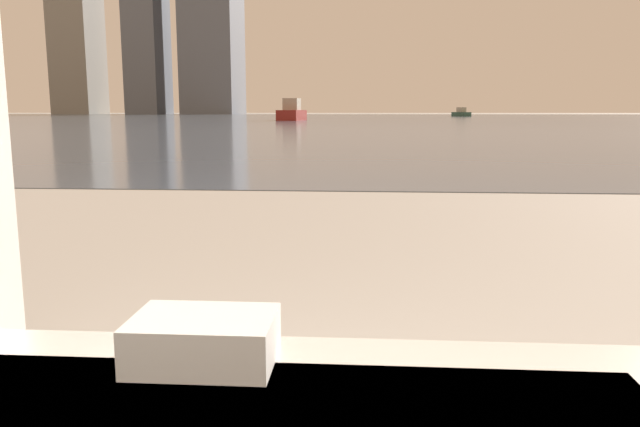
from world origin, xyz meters
TOP-DOWN VIEW (x-y plane):
  - towel_stack at (-0.03, 0.94)m, footprint 0.23×0.17m
  - harbor_water at (0.00, 62.00)m, footprint 180.00×110.00m
  - harbor_boat_1 at (-5.87, 52.01)m, footprint 2.05×4.93m
  - harbor_boat_2 at (12.65, 83.10)m, footprint 2.22×3.27m

SIDE VIEW (x-z plane):
  - harbor_water at x=0.00m, z-range 0.00..0.01m
  - harbor_boat_2 at x=12.65m, z-range -0.16..1.00m
  - towel_stack at x=-0.03m, z-range 0.51..0.59m
  - harbor_boat_1 at x=-5.87m, z-range -0.26..1.55m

